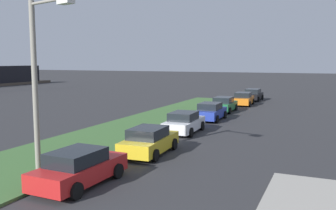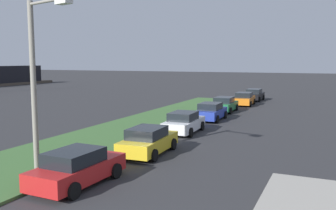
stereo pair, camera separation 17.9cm
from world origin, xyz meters
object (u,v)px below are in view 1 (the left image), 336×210
at_px(parked_car_red, 79,168).
at_px(parked_car_orange, 243,99).
at_px(parked_car_green, 224,105).
at_px(parked_car_black, 253,95).
at_px(parked_car_blue, 210,112).
at_px(streetlight, 39,75).
at_px(parked_car_white, 184,123).
at_px(parked_car_yellow, 149,141).

height_order(parked_car_red, parked_car_orange, same).
relative_size(parked_car_green, parked_car_black, 1.01).
bearing_deg(parked_car_blue, parked_car_red, 178.68).
bearing_deg(parked_car_black, parked_car_green, 177.24).
relative_size(parked_car_orange, parked_car_black, 1.02).
bearing_deg(parked_car_red, streetlight, 80.57).
relative_size(parked_car_green, parked_car_orange, 0.99).
bearing_deg(parked_car_blue, parked_car_white, 178.21).
relative_size(parked_car_blue, parked_car_black, 1.01).
bearing_deg(parked_car_green, parked_car_yellow, -178.90).
relative_size(parked_car_red, parked_car_green, 1.00).
xyz_separation_m(parked_car_blue, parked_car_black, (16.90, -0.33, 0.00)).
bearing_deg(parked_car_orange, parked_car_white, 176.05).
bearing_deg(parked_car_black, parked_car_red, 179.97).
distance_m(parked_car_red, parked_car_black, 34.78).
height_order(parked_car_yellow, parked_car_white, same).
xyz_separation_m(parked_car_yellow, streetlight, (-5.13, 2.63, 3.67)).
height_order(parked_car_yellow, parked_car_black, same).
bearing_deg(parked_car_red, parked_car_orange, 1.43).
bearing_deg(streetlight, parked_car_black, -4.27).
xyz_separation_m(parked_car_black, streetlight, (-34.32, 2.56, 3.67)).
distance_m(parked_car_white, parked_car_orange, 17.44).
xyz_separation_m(parked_car_red, streetlight, (0.46, 2.31, 3.67)).
distance_m(parked_car_red, parked_car_green, 23.23).
relative_size(parked_car_white, parked_car_black, 1.02).
distance_m(parked_car_red, streetlight, 4.36).
bearing_deg(streetlight, parked_car_blue, -7.30).
relative_size(parked_car_yellow, parked_car_green, 1.01).
bearing_deg(parked_car_yellow, parked_car_black, -2.63).
distance_m(parked_car_yellow, parked_car_black, 29.19).
height_order(parked_car_orange, parked_car_black, same).
height_order(parked_car_white, parked_car_blue, same).
bearing_deg(parked_car_yellow, parked_car_orange, -2.51).
xyz_separation_m(parked_car_blue, parked_car_green, (5.34, 0.30, 0.00)).
bearing_deg(parked_car_orange, parked_car_red, 176.67).
bearing_deg(parked_car_orange, parked_car_yellow, 177.36).
distance_m(parked_car_red, parked_car_blue, 17.88).
distance_m(parked_car_black, streetlight, 34.61).
bearing_deg(parked_car_red, parked_car_green, 2.79).
bearing_deg(parked_car_yellow, streetlight, 150.06).
relative_size(parked_car_blue, parked_car_orange, 0.99).
bearing_deg(parked_car_green, parked_car_orange, -6.88).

